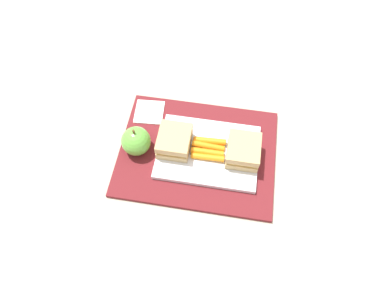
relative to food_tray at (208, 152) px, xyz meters
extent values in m
plane|color=#B7AD99|center=(0.03, 0.00, -0.02)|extent=(2.40, 2.40, 0.00)
cube|color=maroon|center=(0.03, 0.00, -0.01)|extent=(0.36, 0.28, 0.01)
cube|color=white|center=(0.00, 0.00, 0.00)|extent=(0.23, 0.17, 0.01)
cube|color=tan|center=(-0.08, 0.00, 0.01)|extent=(0.07, 0.08, 0.02)
cube|color=#F4CC4C|center=(-0.08, 0.00, 0.03)|extent=(0.07, 0.07, 0.01)
cube|color=tan|center=(-0.08, 0.00, 0.04)|extent=(0.07, 0.08, 0.02)
cube|color=tan|center=(0.08, 0.00, 0.01)|extent=(0.07, 0.08, 0.02)
cube|color=#F4CC4C|center=(0.08, 0.00, 0.03)|extent=(0.07, 0.07, 0.01)
cube|color=tan|center=(0.08, 0.00, 0.04)|extent=(0.07, 0.08, 0.02)
cylinder|color=orange|center=(0.00, -0.02, 0.01)|extent=(0.08, 0.01, 0.02)
cylinder|color=orange|center=(0.00, -0.01, 0.01)|extent=(0.08, 0.01, 0.02)
cylinder|color=orange|center=(0.00, 0.01, 0.01)|extent=(0.08, 0.01, 0.01)
cylinder|color=orange|center=(0.00, 0.02, 0.01)|extent=(0.08, 0.01, 0.02)
sphere|color=#66B742|center=(0.16, 0.01, 0.03)|extent=(0.07, 0.07, 0.07)
cylinder|color=brown|center=(0.16, 0.01, 0.07)|extent=(0.01, 0.00, 0.01)
cube|color=white|center=(0.16, -0.09, 0.00)|extent=(0.07, 0.07, 0.00)
camera|label=1|loc=(-0.03, 0.40, 0.71)|focal=33.24mm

